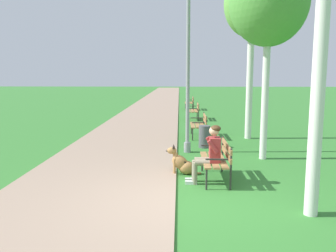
# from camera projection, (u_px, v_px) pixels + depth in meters

# --- Properties ---
(ground_plane) EXTENTS (120.00, 120.00, 0.00)m
(ground_plane) POSITION_uv_depth(u_px,v_px,m) (189.00, 204.00, 6.35)
(ground_plane) COLOR #33752D
(paved_path) EXTENTS (3.47, 60.00, 0.04)m
(paved_path) POSITION_uv_depth(u_px,v_px,m) (158.00, 101.00, 30.15)
(paved_path) COLOR gray
(paved_path) RESTS_ON ground
(park_bench_near) EXTENTS (0.55, 1.50, 0.85)m
(park_bench_near) POSITION_uv_depth(u_px,v_px,m) (218.00, 157.00, 7.71)
(park_bench_near) COLOR olive
(park_bench_near) RESTS_ON ground
(park_bench_mid) EXTENTS (0.55, 1.50, 0.85)m
(park_bench_mid) POSITION_uv_depth(u_px,v_px,m) (200.00, 123.00, 12.99)
(park_bench_mid) COLOR olive
(park_bench_mid) RESTS_ON ground
(park_bench_far) EXTENTS (0.55, 1.50, 0.85)m
(park_bench_far) POSITION_uv_depth(u_px,v_px,m) (194.00, 110.00, 18.04)
(park_bench_far) COLOR olive
(park_bench_far) RESTS_ON ground
(park_bench_furthest) EXTENTS (0.55, 1.50, 0.85)m
(park_bench_furthest) POSITION_uv_depth(u_px,v_px,m) (190.00, 102.00, 23.07)
(park_bench_furthest) COLOR olive
(park_bench_furthest) RESTS_ON ground
(person_seated_on_near_bench) EXTENTS (0.74, 0.49, 1.25)m
(person_seated_on_near_bench) POSITION_uv_depth(u_px,v_px,m) (210.00, 152.00, 7.46)
(person_seated_on_near_bench) COLOR gray
(person_seated_on_near_bench) RESTS_ON ground
(dog_shepherd) EXTENTS (0.83, 0.28, 0.71)m
(dog_shepherd) POSITION_uv_depth(u_px,v_px,m) (182.00, 163.00, 8.19)
(dog_shepherd) COLOR #B27F47
(dog_shepherd) RESTS_ON ground
(lamp_post_near) EXTENTS (0.24, 0.24, 4.70)m
(lamp_post_near) POSITION_uv_depth(u_px,v_px,m) (188.00, 70.00, 10.18)
(lamp_post_near) COLOR gray
(lamp_post_near) RESTS_ON ground
(birch_tree_second) EXTENTS (2.05, 2.01, 5.33)m
(birch_tree_second) POSITION_uv_depth(u_px,v_px,m) (269.00, 2.00, 9.12)
(birch_tree_second) COLOR silver
(birch_tree_second) RESTS_ON ground
(birch_tree_third) EXTENTS (1.94, 1.87, 5.88)m
(birch_tree_third) POSITION_uv_depth(u_px,v_px,m) (252.00, 5.00, 12.13)
(birch_tree_third) COLOR silver
(birch_tree_third) RESTS_ON ground
(litter_bin) EXTENTS (0.36, 0.36, 0.70)m
(litter_bin) POSITION_uv_depth(u_px,v_px,m) (204.00, 137.00, 11.16)
(litter_bin) COLOR #515156
(litter_bin) RESTS_ON ground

